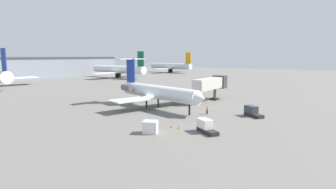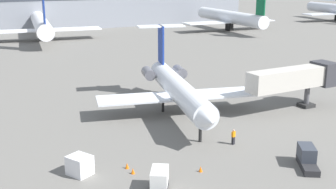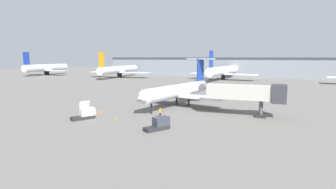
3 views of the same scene
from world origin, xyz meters
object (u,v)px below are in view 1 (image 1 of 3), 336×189
(baggage_tug_trailing, at_px, (252,112))
(cargo_container_uld, at_px, (150,127))
(parked_airliner_east_end, at_px, (171,66))
(jet_bridge, at_px, (212,84))
(ground_crew_marshaller, at_px, (207,110))
(parked_airliner_east_mid, at_px, (118,70))
(regional_jet, at_px, (156,91))
(baggage_tug_lead, at_px, (206,127))
(traffic_cone_mid, at_px, (172,126))
(traffic_cone_near, at_px, (179,127))
(traffic_cone_far, at_px, (211,122))

(baggage_tug_trailing, xyz_separation_m, cargo_container_uld, (-19.70, 7.94, 0.05))
(parked_airliner_east_end, bearing_deg, jet_bridge, -139.98)
(ground_crew_marshaller, relative_size, parked_airliner_east_mid, 0.05)
(regional_jet, bearing_deg, baggage_tug_lead, -121.84)
(cargo_container_uld, height_order, traffic_cone_mid, cargo_container_uld)
(traffic_cone_mid, bearing_deg, baggage_tug_lead, -82.61)
(traffic_cone_near, relative_size, traffic_cone_far, 1.00)
(traffic_cone_near, distance_m, traffic_cone_mid, 1.30)
(parked_airliner_east_end, bearing_deg, regional_jet, -146.15)
(baggage_tug_lead, height_order, cargo_container_uld, baggage_tug_lead)
(regional_jet, xyz_separation_m, baggage_tug_lead, (-11.20, -18.03, -2.68))
(parked_airliner_east_mid, bearing_deg, baggage_tug_trailing, -120.36)
(parked_airliner_east_end, bearing_deg, traffic_cone_far, -142.15)
(regional_jet, bearing_deg, parked_airliner_east_mid, 50.98)
(cargo_container_uld, xyz_separation_m, traffic_cone_far, (10.08, -4.48, -0.62))
(traffic_cone_mid, height_order, parked_airliner_east_end, parked_airliner_east_end)
(traffic_cone_near, bearing_deg, traffic_cone_far, -22.85)
(jet_bridge, bearing_deg, baggage_tug_lead, -154.54)
(jet_bridge, distance_m, baggage_tug_trailing, 18.86)
(baggage_tug_lead, relative_size, traffic_cone_near, 7.55)
(jet_bridge, relative_size, ground_crew_marshaller, 8.18)
(baggage_tug_trailing, bearing_deg, parked_airliner_east_mid, 59.64)
(parked_airliner_east_mid, height_order, parked_airliner_east_end, parked_airliner_east_end)
(regional_jet, relative_size, traffic_cone_near, 48.29)
(regional_jet, height_order, traffic_cone_near, regional_jet)
(regional_jet, distance_m, traffic_cone_far, 17.65)
(regional_jet, xyz_separation_m, traffic_cone_near, (-11.84, -13.82, -3.24))
(traffic_cone_mid, height_order, traffic_cone_far, same)
(baggage_tug_lead, xyz_separation_m, parked_airliner_east_mid, (65.52, 85.07, 3.36))
(parked_airliner_east_mid, bearing_deg, cargo_container_uld, -131.82)
(jet_bridge, height_order, baggage_tug_trailing, jet_bridge)
(traffic_cone_far, bearing_deg, parked_airliner_east_mid, 54.04)
(ground_crew_marshaller, bearing_deg, parked_airliner_east_end, 38.15)
(ground_crew_marshaller, distance_m, baggage_tug_trailing, 8.23)
(regional_jet, height_order, baggage_tug_lead, regional_jet)
(baggage_tug_lead, height_order, baggage_tug_trailing, same)
(jet_bridge, relative_size, parked_airliner_east_end, 0.40)
(regional_jet, distance_m, baggage_tug_lead, 21.39)
(baggage_tug_lead, height_order, traffic_cone_near, baggage_tug_lead)
(baggage_tug_trailing, xyz_separation_m, parked_airliner_east_end, (104.62, 92.23, 3.37))
(jet_bridge, xyz_separation_m, traffic_cone_far, (-21.44, -10.84, -4.00))
(baggage_tug_lead, xyz_separation_m, traffic_cone_far, (5.09, 1.79, -0.56))
(cargo_container_uld, bearing_deg, baggage_tug_trailing, -21.95)
(regional_jet, relative_size, baggage_tug_lead, 6.40)
(regional_jet, relative_size, jet_bridge, 1.92)
(ground_crew_marshaller, distance_m, parked_airliner_east_mid, 95.77)
(regional_jet, bearing_deg, jet_bridge, -19.40)
(ground_crew_marshaller, bearing_deg, traffic_cone_mid, -177.84)
(traffic_cone_near, relative_size, parked_airliner_east_end, 0.02)
(ground_crew_marshaller, xyz_separation_m, baggage_tug_trailing, (3.08, -7.63, -0.02))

